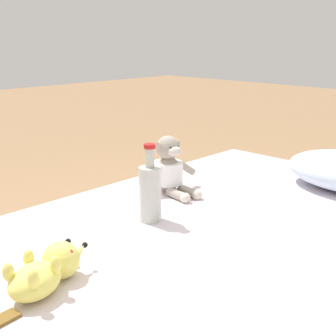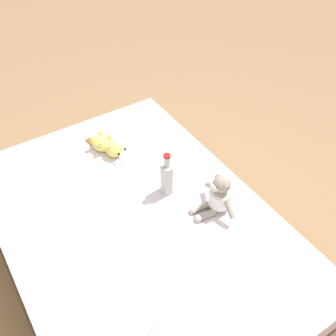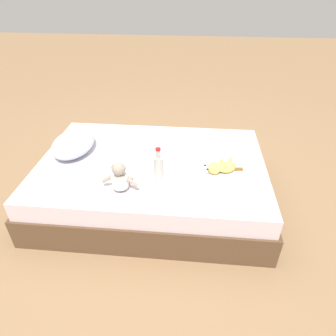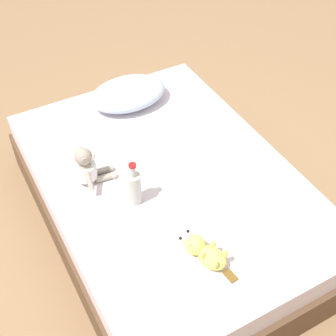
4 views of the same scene
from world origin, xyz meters
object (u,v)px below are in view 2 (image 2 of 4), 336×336
object	(u,v)px
plush_monkey	(219,196)
plush_yellow_creature	(107,146)
pillow	(203,334)
glass_bottle	(167,177)
bed	(139,243)

from	to	relation	value
plush_monkey	plush_yellow_creature	distance (m)	0.81
pillow	plush_yellow_creature	world-z (taller)	pillow
plush_yellow_creature	glass_bottle	world-z (taller)	glass_bottle
bed	pillow	size ratio (longest dim) A/B	3.83
bed	plush_yellow_creature	bearing A→B (deg)	-101.53
glass_bottle	plush_monkey	bearing A→B (deg)	121.23
plush_yellow_creature	glass_bottle	distance (m)	0.51
bed	plush_monkey	distance (m)	0.54
glass_bottle	pillow	bearing A→B (deg)	66.74
pillow	glass_bottle	xyz separation A→B (m)	(-0.34, -0.80, 0.03)
plush_monkey	plush_yellow_creature	world-z (taller)	plush_monkey
bed	plush_yellow_creature	distance (m)	0.65
glass_bottle	plush_yellow_creature	bearing A→B (deg)	-74.85
pillow	plush_yellow_creature	size ratio (longest dim) A/B	1.60
pillow	plush_yellow_creature	xyz separation A→B (m)	(-0.21, -1.29, -0.03)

